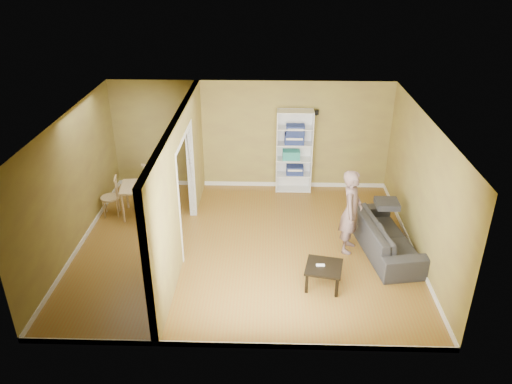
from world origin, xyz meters
TOP-DOWN VIEW (x-y plane):
  - room_shell at (0.00, 0.00)m, footprint 6.50×6.50m
  - partition at (-1.20, 0.00)m, footprint 0.22×5.50m
  - wall_speaker at (1.50, 2.69)m, footprint 0.10×0.10m
  - sofa at (2.70, -0.04)m, footprint 2.32×1.29m
  - person at (1.99, -0.03)m, footprint 0.85×0.75m
  - bookshelf at (1.02, 2.61)m, footprint 0.83×0.36m
  - paper_box_navy_a at (1.05, 2.56)m, footprint 0.40×0.26m
  - paper_box_teal at (0.95, 2.56)m, footprint 0.40×0.26m
  - paper_box_navy_b at (1.01, 2.56)m, footprint 0.44×0.29m
  - paper_box_navy_c at (1.03, 2.56)m, footprint 0.42×0.27m
  - coffee_table at (1.41, -1.20)m, footprint 0.61×0.61m
  - game_controller at (1.34, -1.20)m, footprint 0.15×0.04m
  - dining_table at (-2.17, 1.27)m, footprint 1.11×0.74m
  - chair_left at (-2.98, 1.19)m, footprint 0.48×0.48m
  - chair_near at (-2.06, 0.74)m, footprint 0.60×0.60m
  - chair_far at (-2.16, 1.87)m, footprint 0.57×0.57m

SIDE VIEW (x-z plane):
  - coffee_table at x=1.41m, z-range 0.14..0.55m
  - sofa at x=2.70m, z-range 0.00..0.84m
  - game_controller at x=1.34m, z-range 0.41..0.44m
  - chair_left at x=-2.98m, z-range 0.00..0.90m
  - chair_far at x=-2.16m, z-range 0.00..0.99m
  - chair_near at x=-2.06m, z-range 0.00..1.00m
  - paper_box_navy_a at x=1.05m, z-range 0.42..0.62m
  - dining_table at x=-2.17m, z-range 0.27..0.96m
  - paper_box_teal at x=0.95m, z-range 0.81..1.01m
  - person at x=1.99m, z-range 0.00..1.95m
  - bookshelf at x=1.02m, z-range 0.00..1.98m
  - room_shell at x=0.00m, z-range -1.95..4.55m
  - partition at x=-1.20m, z-range 0.00..2.60m
  - paper_box_navy_b at x=1.01m, z-range 1.19..1.42m
  - paper_box_navy_c at x=1.03m, z-range 1.41..1.62m
  - wall_speaker at x=1.50m, z-range 1.85..1.95m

